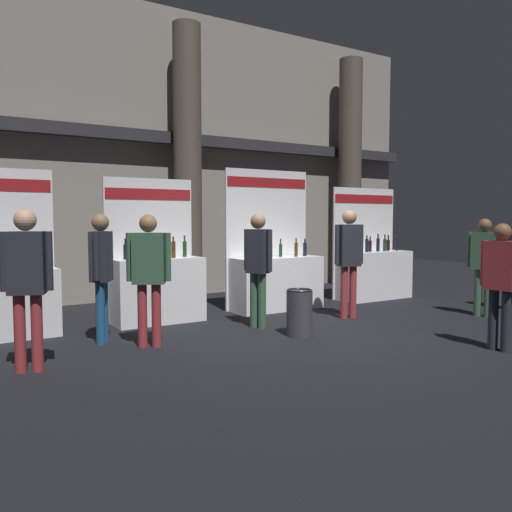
{
  "coord_description": "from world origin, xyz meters",
  "views": [
    {
      "loc": [
        -4.77,
        -6.04,
        1.69
      ],
      "look_at": [
        -0.6,
        0.44,
        1.14
      ],
      "focal_mm": 37.38,
      "sensor_mm": 36.0,
      "label": 1
    }
  ],
  "objects_px": {
    "exhibitor_booth_1": "(157,284)",
    "visitor_2": "(349,254)",
    "visitor_0": "(101,267)",
    "exhibitor_booth_2": "(276,276)",
    "exhibitor_booth_3": "(373,270)",
    "visitor_6": "(149,268)",
    "visitor_4": "(484,259)",
    "visitor_5": "(27,275)",
    "trash_bin": "(299,312)",
    "visitor_1": "(501,276)",
    "visitor_7": "(258,261)"
  },
  "relations": [
    {
      "from": "visitor_0",
      "to": "visitor_1",
      "type": "height_order",
      "value": "visitor_0"
    },
    {
      "from": "visitor_2",
      "to": "visitor_5",
      "type": "height_order",
      "value": "visitor_2"
    },
    {
      "from": "exhibitor_booth_3",
      "to": "visitor_6",
      "type": "xyz_separation_m",
      "value": [
        -5.54,
        -1.49,
        0.44
      ]
    },
    {
      "from": "trash_bin",
      "to": "visitor_6",
      "type": "distance_m",
      "value": 2.25
    },
    {
      "from": "exhibitor_booth_2",
      "to": "visitor_4",
      "type": "relative_size",
      "value": 1.54
    },
    {
      "from": "exhibitor_booth_3",
      "to": "trash_bin",
      "type": "bearing_deg",
      "value": -150.07
    },
    {
      "from": "exhibitor_booth_1",
      "to": "visitor_6",
      "type": "relative_size",
      "value": 1.35
    },
    {
      "from": "exhibitor_booth_2",
      "to": "exhibitor_booth_3",
      "type": "height_order",
      "value": "exhibitor_booth_2"
    },
    {
      "from": "exhibitor_booth_1",
      "to": "exhibitor_booth_3",
      "type": "relative_size",
      "value": 1.01
    },
    {
      "from": "exhibitor_booth_3",
      "to": "visitor_7",
      "type": "xyz_separation_m",
      "value": [
        -3.68,
        -1.22,
        0.44
      ]
    },
    {
      "from": "exhibitor_booth_1",
      "to": "visitor_2",
      "type": "xyz_separation_m",
      "value": [
        2.84,
        -1.44,
        0.48
      ]
    },
    {
      "from": "visitor_6",
      "to": "exhibitor_booth_2",
      "type": "bearing_deg",
      "value": -123.95
    },
    {
      "from": "exhibitor_booth_3",
      "to": "visitor_4",
      "type": "relative_size",
      "value": 1.38
    },
    {
      "from": "visitor_1",
      "to": "visitor_6",
      "type": "height_order",
      "value": "visitor_6"
    },
    {
      "from": "visitor_4",
      "to": "visitor_7",
      "type": "height_order",
      "value": "visitor_7"
    },
    {
      "from": "visitor_2",
      "to": "visitor_0",
      "type": "bearing_deg",
      "value": 8.57
    },
    {
      "from": "visitor_1",
      "to": "trash_bin",
      "type": "bearing_deg",
      "value": -147.51
    },
    {
      "from": "visitor_4",
      "to": "visitor_5",
      "type": "height_order",
      "value": "visitor_5"
    },
    {
      "from": "exhibitor_booth_2",
      "to": "exhibitor_booth_3",
      "type": "distance_m",
      "value": 2.48
    },
    {
      "from": "visitor_0",
      "to": "visitor_4",
      "type": "xyz_separation_m",
      "value": [
        6.1,
        -1.57,
        -0.04
      ]
    },
    {
      "from": "visitor_0",
      "to": "visitor_5",
      "type": "height_order",
      "value": "visitor_5"
    },
    {
      "from": "visitor_6",
      "to": "visitor_7",
      "type": "bearing_deg",
      "value": -141.9
    },
    {
      "from": "trash_bin",
      "to": "visitor_4",
      "type": "height_order",
      "value": "visitor_4"
    },
    {
      "from": "visitor_5",
      "to": "trash_bin",
      "type": "bearing_deg",
      "value": -161.77
    },
    {
      "from": "visitor_5",
      "to": "visitor_6",
      "type": "xyz_separation_m",
      "value": [
        1.53,
        0.35,
        -0.03
      ]
    },
    {
      "from": "visitor_2",
      "to": "visitor_5",
      "type": "xyz_separation_m",
      "value": [
        -5.12,
        -0.46,
        -0.02
      ]
    },
    {
      "from": "exhibitor_booth_2",
      "to": "visitor_2",
      "type": "xyz_separation_m",
      "value": [
        0.53,
        -1.39,
        0.48
      ]
    },
    {
      "from": "visitor_4",
      "to": "visitor_6",
      "type": "height_order",
      "value": "visitor_6"
    },
    {
      "from": "exhibitor_booth_2",
      "to": "visitor_5",
      "type": "relative_size",
      "value": 1.45
    },
    {
      "from": "visitor_0",
      "to": "exhibitor_booth_2",
      "type": "bearing_deg",
      "value": 137.68
    },
    {
      "from": "visitor_4",
      "to": "visitor_7",
      "type": "distance_m",
      "value": 3.99
    },
    {
      "from": "exhibitor_booth_3",
      "to": "visitor_6",
      "type": "distance_m",
      "value": 5.76
    },
    {
      "from": "exhibitor_booth_1",
      "to": "visitor_0",
      "type": "height_order",
      "value": "exhibitor_booth_1"
    },
    {
      "from": "exhibitor_booth_3",
      "to": "visitor_6",
      "type": "relative_size",
      "value": 1.34
    },
    {
      "from": "exhibitor_booth_2",
      "to": "visitor_7",
      "type": "xyz_separation_m",
      "value": [
        -1.19,
        -1.23,
        0.42
      ]
    },
    {
      "from": "exhibitor_booth_3",
      "to": "visitor_0",
      "type": "bearing_deg",
      "value": -171.2
    },
    {
      "from": "trash_bin",
      "to": "exhibitor_booth_2",
      "type": "bearing_deg",
      "value": 63.88
    },
    {
      "from": "trash_bin",
      "to": "exhibitor_booth_1",
      "type": "bearing_deg",
      "value": 122.81
    },
    {
      "from": "visitor_1",
      "to": "visitor_2",
      "type": "distance_m",
      "value": 2.7
    },
    {
      "from": "visitor_4",
      "to": "visitor_6",
      "type": "distance_m",
      "value": 5.74
    },
    {
      "from": "exhibitor_booth_1",
      "to": "visitor_2",
      "type": "height_order",
      "value": "exhibitor_booth_1"
    },
    {
      "from": "visitor_2",
      "to": "visitor_7",
      "type": "height_order",
      "value": "visitor_2"
    },
    {
      "from": "visitor_4",
      "to": "visitor_7",
      "type": "xyz_separation_m",
      "value": [
        -3.78,
        1.28,
        0.04
      ]
    },
    {
      "from": "exhibitor_booth_2",
      "to": "visitor_5",
      "type": "bearing_deg",
      "value": -158.09
    },
    {
      "from": "visitor_4",
      "to": "visitor_5",
      "type": "bearing_deg",
      "value": -113.36
    },
    {
      "from": "exhibitor_booth_2",
      "to": "visitor_5",
      "type": "height_order",
      "value": "exhibitor_booth_2"
    },
    {
      "from": "visitor_0",
      "to": "visitor_4",
      "type": "height_order",
      "value": "visitor_0"
    },
    {
      "from": "exhibitor_booth_1",
      "to": "trash_bin",
      "type": "bearing_deg",
      "value": -57.19
    },
    {
      "from": "visitor_4",
      "to": "visitor_0",
      "type": "bearing_deg",
      "value": -122.51
    },
    {
      "from": "exhibitor_booth_1",
      "to": "visitor_2",
      "type": "distance_m",
      "value": 3.23
    }
  ]
}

